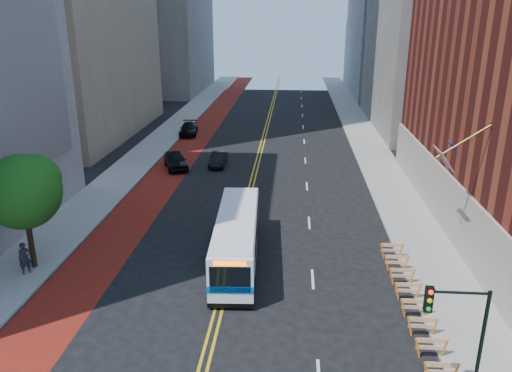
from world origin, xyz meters
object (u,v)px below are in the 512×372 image
at_px(transit_bus, 237,237).
at_px(car_b, 218,159).
at_px(car_a, 176,160).
at_px(pedestrian, 25,258).
at_px(street_tree, 24,189).
at_px(traffic_signal, 458,326).
at_px(car_c, 189,129).

height_order(transit_bus, car_b, transit_bus).
bearing_deg(car_a, car_b, -5.22).
height_order(transit_bus, car_a, transit_bus).
bearing_deg(pedestrian, transit_bus, -27.43).
height_order(car_a, pedestrian, pedestrian).
height_order(car_a, car_b, car_a).
height_order(street_tree, traffic_signal, street_tree).
xyz_separation_m(traffic_signal, car_b, (-13.13, 31.04, -3.07)).
height_order(traffic_signal, transit_bus, traffic_signal).
height_order(street_tree, car_c, street_tree).
bearing_deg(traffic_signal, car_a, 119.74).
distance_m(transit_bus, pedestrian, 11.99).
bearing_deg(car_b, street_tree, -109.72).
bearing_deg(pedestrian, traffic_signal, -63.13).
bearing_deg(transit_bus, car_b, 98.81).
height_order(traffic_signal, pedestrian, traffic_signal).
height_order(car_a, car_c, car_a).
bearing_deg(car_a, pedestrian, -121.69).
distance_m(traffic_signal, transit_bus, 14.74).
distance_m(car_a, pedestrian, 21.47).
xyz_separation_m(car_a, car_b, (3.94, 1.17, -0.15)).
relative_size(traffic_signal, car_a, 1.08).
bearing_deg(car_a, car_c, 74.91).
height_order(street_tree, car_b, street_tree).
bearing_deg(car_a, transit_bus, -88.39).
xyz_separation_m(car_b, car_c, (-5.59, 12.86, 0.07)).
xyz_separation_m(car_c, pedestrian, (-2.04, -35.18, 0.36)).
distance_m(traffic_signal, car_b, 33.84).
relative_size(traffic_signal, car_c, 1.02).
bearing_deg(pedestrian, street_tree, 42.90).
bearing_deg(traffic_signal, transit_bus, 128.51).
relative_size(car_b, pedestrian, 2.14).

